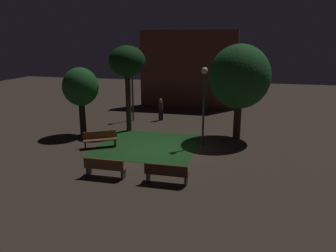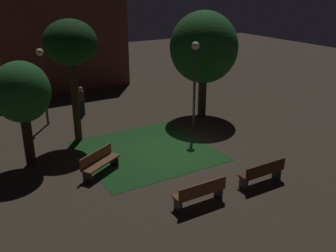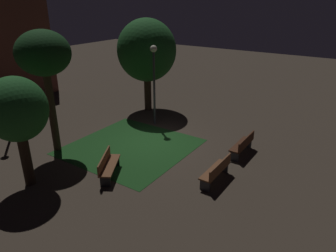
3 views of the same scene
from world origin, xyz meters
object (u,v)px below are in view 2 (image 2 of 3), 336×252
(lamp_post_path_center, at_px, (42,73))
(tree_back_left, at_px, (204,48))
(bench_back_row, at_px, (263,172))
(lamp_post_plaza_west, at_px, (195,72))
(bench_lawn_edge, at_px, (200,192))
(bench_corner, at_px, (99,162))
(tree_right_canopy, at_px, (70,45))
(tree_lawn_side, at_px, (22,93))
(pedestrian, at_px, (82,100))

(lamp_post_path_center, bearing_deg, tree_back_left, -20.94)
(tree_back_left, bearing_deg, lamp_post_path_center, 159.06)
(bench_back_row, bearing_deg, lamp_post_plaza_west, 82.42)
(bench_lawn_edge, relative_size, bench_back_row, 1.00)
(bench_back_row, relative_size, bench_corner, 1.00)
(tree_right_canopy, xyz_separation_m, lamp_post_path_center, (-0.70, 2.78, -1.66))
(bench_lawn_edge, bearing_deg, tree_lawn_side, 125.07)
(bench_back_row, distance_m, lamp_post_plaza_west, 6.02)
(tree_back_left, bearing_deg, bench_corner, -154.19)
(tree_right_canopy, bearing_deg, tree_back_left, -0.97)
(bench_back_row, bearing_deg, bench_corner, 141.37)
(bench_back_row, xyz_separation_m, lamp_post_plaza_west, (0.72, 5.43, 2.48))
(tree_back_left, relative_size, lamp_post_path_center, 1.43)
(bench_lawn_edge, distance_m, lamp_post_path_center, 10.64)
(bench_lawn_edge, distance_m, bench_corner, 4.26)
(bench_back_row, xyz_separation_m, lamp_post_path_center, (-5.05, 10.14, 2.20))
(lamp_post_path_center, bearing_deg, bench_back_row, -63.51)
(tree_right_canopy, height_order, pedestrian, tree_right_canopy)
(bench_back_row, distance_m, tree_lawn_side, 9.28)
(bench_lawn_edge, relative_size, tree_right_canopy, 0.33)
(bench_back_row, relative_size, tree_back_left, 0.33)
(tree_back_left, bearing_deg, bench_back_row, -109.07)
(bench_corner, xyz_separation_m, lamp_post_plaza_west, (5.43, 1.67, 2.48))
(tree_back_left, bearing_deg, bench_lawn_edge, -125.75)
(bench_corner, relative_size, tree_right_canopy, 0.33)
(bench_back_row, height_order, pedestrian, pedestrian)
(bench_lawn_edge, xyz_separation_m, bench_back_row, (2.71, -0.00, 0.00))
(bench_back_row, height_order, bench_corner, same)
(tree_back_left, bearing_deg, pedestrian, 149.20)
(bench_lawn_edge, relative_size, bench_corner, 1.00)
(tree_lawn_side, bearing_deg, tree_right_canopy, 32.24)
(tree_right_canopy, xyz_separation_m, lamp_post_plaza_west, (5.07, -1.93, -1.38))
(tree_right_canopy, distance_m, tree_lawn_side, 3.22)
(bench_lawn_edge, xyz_separation_m, lamp_post_path_center, (-2.34, 10.14, 2.20))
(bench_back_row, relative_size, tree_lawn_side, 0.43)
(bench_corner, bearing_deg, bench_back_row, -38.63)
(bench_lawn_edge, bearing_deg, bench_corner, 117.92)
(tree_lawn_side, bearing_deg, lamp_post_path_center, 68.01)
(tree_right_canopy, bearing_deg, pedestrian, 68.37)
(bench_corner, relative_size, lamp_post_plaza_west, 0.41)
(tree_back_left, relative_size, tree_lawn_side, 1.33)
(tree_back_left, xyz_separation_m, lamp_post_path_center, (-7.56, 2.89, -0.99))
(lamp_post_plaza_west, bearing_deg, bench_corner, -162.91)
(tree_right_canopy, height_order, lamp_post_path_center, tree_right_canopy)
(tree_lawn_side, bearing_deg, bench_lawn_edge, -54.93)
(pedestrian, bearing_deg, tree_back_left, -30.80)
(tree_right_canopy, bearing_deg, bench_corner, -95.63)
(lamp_post_plaza_west, bearing_deg, bench_lawn_edge, -122.32)
(bench_lawn_edge, bearing_deg, bench_back_row, -0.00)
(tree_right_canopy, bearing_deg, tree_lawn_side, -147.76)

